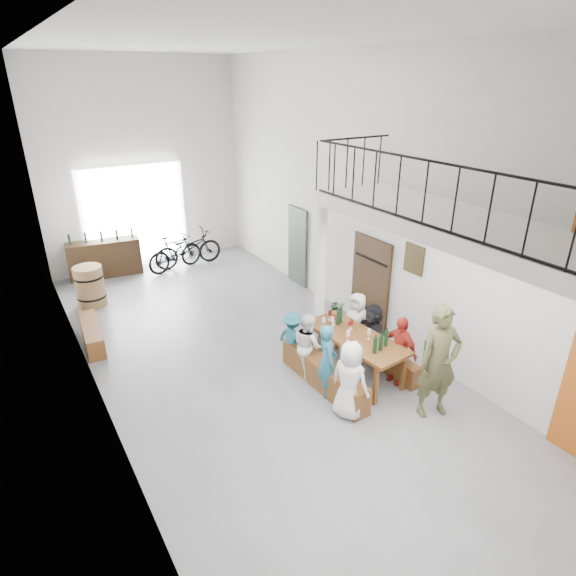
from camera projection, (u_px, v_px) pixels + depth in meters
floor at (250, 355)px, 9.35m from camera, size 12.00×12.00×0.00m
room_walls at (243, 170)px, 7.91m from camera, size 12.00×12.00×12.00m
gateway_portal at (135, 217)px, 13.21m from camera, size 2.80×0.08×2.80m
right_wall_decor at (432, 276)px, 8.49m from camera, size 0.07×8.28×5.07m
balcony at (474, 234)px, 6.67m from camera, size 1.52×5.62×4.00m
tasting_table at (355, 340)px, 8.47m from camera, size 0.97×2.02×0.79m
bench_inner at (323, 375)px, 8.31m from camera, size 0.39×2.10×0.48m
bench_wall at (382, 357)px, 8.92m from camera, size 0.23×1.77×0.41m
tableware at (353, 327)px, 8.44m from camera, size 0.59×1.39×0.35m
side_bench at (92, 334)px, 9.67m from camera, size 0.44×1.51×0.42m
oak_barrel at (90, 286)px, 11.17m from camera, size 0.66×0.66×0.97m
serving_counter at (105, 258)px, 12.87m from camera, size 1.90×0.76×0.97m
counter_bottles at (101, 236)px, 12.60m from camera, size 1.59×0.29×0.28m
guest_left_a at (350, 380)px, 7.45m from camera, size 0.61×0.75×1.32m
guest_left_b at (327, 360)px, 7.97m from camera, size 0.46×0.56×1.31m
guest_left_c at (308, 345)px, 8.52m from camera, size 0.52×0.64×1.21m
guest_left_d at (293, 339)px, 8.86m from camera, size 0.55×0.76×1.07m
guest_right_a at (399, 350)px, 8.32m from camera, size 0.36×0.76×1.26m
guest_right_b at (372, 333)px, 8.94m from camera, size 0.54×1.13×1.18m
guest_right_c at (356, 322)px, 9.29m from camera, size 0.55×0.68×1.22m
host_standing at (439, 362)px, 7.39m from camera, size 0.79×0.63×1.89m
potted_plant at (337, 308)px, 10.80m from camera, size 0.44×0.42×0.39m
bicycle_near at (188, 248)px, 13.54m from camera, size 1.93×0.68×1.01m
bicycle_far at (175, 253)px, 13.24m from camera, size 1.73×0.83×1.00m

